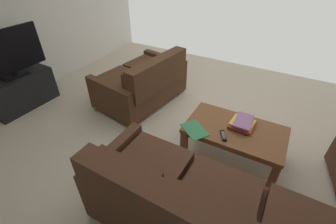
{
  "coord_description": "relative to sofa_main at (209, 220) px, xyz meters",
  "views": [
    {
      "loc": [
        -0.73,
        2.2,
        2.04
      ],
      "look_at": [
        0.07,
        0.74,
        0.83
      ],
      "focal_mm": 24.76,
      "sensor_mm": 36.0,
      "label": 1
    }
  ],
  "objects": [
    {
      "name": "tv_remote",
      "position": [
        0.19,
        -0.9,
        0.05
      ],
      "size": [
        0.11,
        0.16,
        0.02
      ],
      "color": "black",
      "rests_on": "coffee_table"
    },
    {
      "name": "coffee_table",
      "position": [
        0.11,
        -1.08,
        -0.02
      ],
      "size": [
        1.06,
        0.62,
        0.42
      ],
      "color": "brown",
      "rests_on": "ground"
    },
    {
      "name": "ground_plane",
      "position": [
        0.56,
        -1.25,
        -0.38
      ],
      "size": [
        5.87,
        4.91,
        0.01
      ],
      "primitive_type": "cube",
      "color": "beige"
    },
    {
      "name": "tv_stand",
      "position": [
        3.17,
        -0.6,
        -0.12
      ],
      "size": [
        0.39,
        0.92,
        0.51
      ],
      "color": "black",
      "rests_on": "ground"
    },
    {
      "name": "flat_tv",
      "position": [
        3.17,
        -0.6,
        0.47
      ],
      "size": [
        0.21,
        1.02,
        0.65
      ],
      "color": "black",
      "rests_on": "tv_stand"
    },
    {
      "name": "loose_magazine",
      "position": [
        0.49,
        -0.85,
        0.05
      ],
      "size": [
        0.36,
        0.34,
        0.01
      ],
      "primitive_type": "cube",
      "rotation": [
        0.0,
        0.0,
        4.1
      ],
      "color": "#337F51",
      "rests_on": "coffee_table"
    },
    {
      "name": "wall_right",
      "position": [
        3.5,
        -1.25,
        0.91
      ],
      "size": [
        0.12,
        4.91,
        2.57
      ],
      "primitive_type": "cube",
      "color": "silver",
      "rests_on": "ground"
    },
    {
      "name": "sofa_main",
      "position": [
        0.0,
        0.0,
        0.0
      ],
      "size": [
        2.05,
        0.84,
        0.88
      ],
      "color": "black",
      "rests_on": "ground"
    },
    {
      "name": "loveseat_near",
      "position": [
        1.65,
        -1.58,
        -0.04
      ],
      "size": [
        1.04,
        1.42,
        0.79
      ],
      "color": "black",
      "rests_on": "ground"
    },
    {
      "name": "book_stack",
      "position": [
        0.06,
        -1.16,
        0.08
      ],
      "size": [
        0.26,
        0.29,
        0.09
      ],
      "color": "black",
      "rests_on": "coffee_table"
    }
  ]
}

